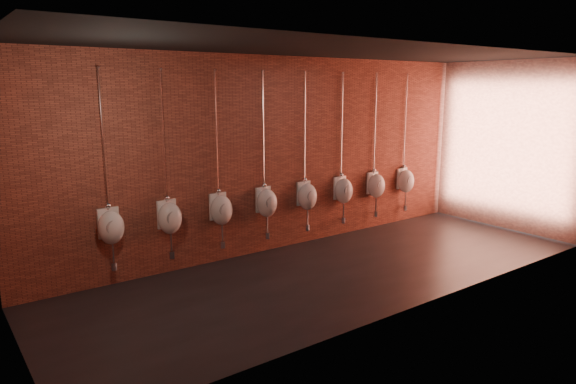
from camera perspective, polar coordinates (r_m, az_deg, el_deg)
name	(u,v)px	position (r m, az deg, el deg)	size (l,w,h in m)	color
ground	(339,272)	(7.78, 5.64, -8.80)	(8.50, 8.50, 0.00)	black
room_shell	(341,137)	(7.33, 5.95, 6.12)	(8.54, 3.04, 3.22)	black
urinal_0	(111,226)	(7.31, -19.08, -3.59)	(0.38, 0.34, 2.71)	white
urinal_1	(170,217)	(7.59, -13.01, -2.71)	(0.38, 0.34, 2.71)	white
urinal_2	(221,209)	(7.94, -7.44, -1.87)	(0.38, 0.34, 2.71)	white
urinal_3	(267,202)	(8.37, -2.38, -1.10)	(0.38, 0.34, 2.71)	white
urinal_4	(307,196)	(8.85, 2.14, -0.39)	(0.38, 0.34, 2.71)	white
urinal_5	(343,190)	(9.39, 6.18, 0.24)	(0.38, 0.34, 2.71)	white
urinal_6	(376,185)	(9.96, 9.76, 0.79)	(0.38, 0.34, 2.71)	white
urinal_7	(406,180)	(10.58, 12.94, 1.29)	(0.38, 0.34, 2.71)	white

